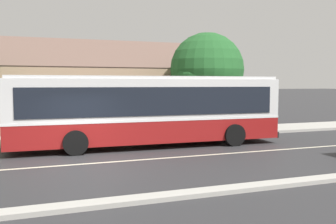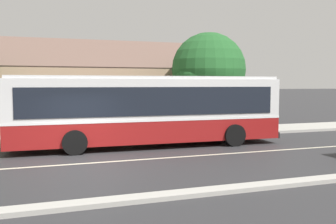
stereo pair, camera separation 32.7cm
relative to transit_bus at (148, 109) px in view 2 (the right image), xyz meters
The scene contains 8 objects.
ground_plane 4.68m from the transit_bus, 138.31° to the right, with size 300.00×300.00×0.00m, color #2D2D30.
sidewalk_far 4.78m from the transit_bus, 136.43° to the left, with size 60.00×3.00×0.15m, color #ADAAA3.
curb_near 8.48m from the transit_bus, 113.06° to the right, with size 60.00×0.50×0.12m, color #ADAAA3.
lane_divider_stripe 4.68m from the transit_bus, 138.31° to the right, with size 60.00×0.16×0.01m, color beige.
community_building 10.46m from the transit_bus, 112.60° to the left, with size 21.06×8.16×6.84m.
transit_bus is the anchor object (origin of this frame).
street_tree_primary 6.12m from the transit_bus, 38.43° to the left, with size 4.30×4.30×5.80m.
bus_stop_sign 6.76m from the transit_bus, 18.04° to the left, with size 0.36×0.07×2.40m.
Camera 2 is at (-1.41, -13.35, 2.84)m, focal length 40.00 mm.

